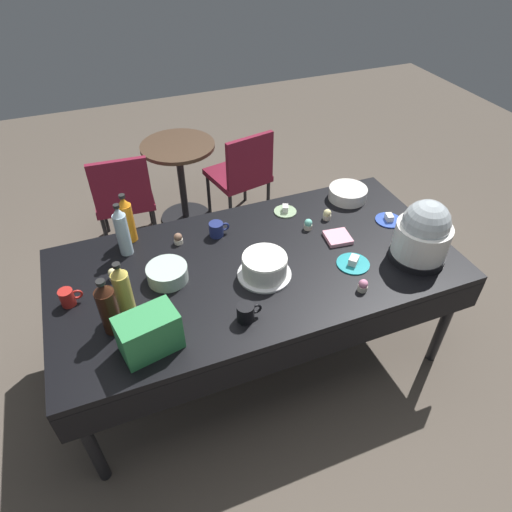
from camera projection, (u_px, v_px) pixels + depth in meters
ground at (256, 349)px, 2.94m from camera, size 9.00×9.00×0.00m
potluck_table at (256, 271)px, 2.49m from camera, size 2.20×1.10×0.75m
frosted_layer_cake at (265, 266)px, 2.34m from camera, size 0.29×0.29×0.13m
slow_cooker at (423, 234)px, 2.38m from camera, size 0.31×0.31×0.36m
glass_salad_bowl at (167, 273)px, 2.33m from camera, size 0.21×0.21×0.08m
ceramic_snack_bowl at (348, 193)px, 2.92m from camera, size 0.25×0.25×0.08m
dessert_plate_teal at (353, 263)px, 2.44m from camera, size 0.18×0.18×0.05m
dessert_plate_sage at (285, 211)px, 2.82m from camera, size 0.14×0.14×0.05m
dessert_plate_cobalt at (389, 219)px, 2.75m from camera, size 0.16×0.16×0.04m
cupcake_cocoa at (113, 274)px, 2.34m from camera, size 0.05×0.05×0.07m
cupcake_rose at (308, 224)px, 2.67m from camera, size 0.05×0.05×0.07m
cupcake_vanilla at (178, 239)px, 2.57m from camera, size 0.05×0.05×0.07m
cupcake_mint at (327, 215)px, 2.75m from camera, size 0.05×0.05×0.07m
cupcake_berry at (363, 286)px, 2.27m from camera, size 0.05×0.05×0.07m
soda_bottle_ginger_ale at (123, 289)px, 2.11m from camera, size 0.08×0.08×0.29m
soda_bottle_cola at (108, 308)px, 2.01m from camera, size 0.09×0.09×0.31m
soda_bottle_orange_juice at (127, 219)px, 2.52m from camera, size 0.08×0.08×0.30m
soda_bottle_water at (122, 231)px, 2.43m from camera, size 0.07×0.07×0.32m
coffee_mug_black at (246, 312)px, 2.12m from camera, size 0.13×0.08×0.09m
coffee_mug_red at (68, 297)px, 2.19m from camera, size 0.11×0.07×0.09m
coffee_mug_navy at (217, 229)px, 2.62m from camera, size 0.12×0.08×0.08m
soda_carton at (149, 333)px, 1.95m from camera, size 0.29×0.21×0.20m
paper_napkin_stack at (338, 237)px, 2.61m from camera, size 0.16×0.16×0.02m
maroon_chair_left at (123, 195)px, 3.44m from camera, size 0.46×0.46×0.85m
maroon_chair_right at (242, 172)px, 3.71m from camera, size 0.52×0.52×0.85m
round_cafe_table at (180, 169)px, 3.74m from camera, size 0.60×0.60×0.72m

